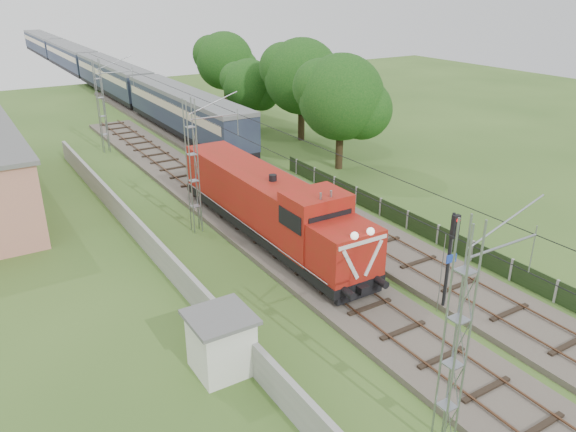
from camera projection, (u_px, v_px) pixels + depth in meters
ground at (360, 307)px, 26.02m from camera, size 140.00×140.00×0.00m
track_main at (282, 247)px, 31.44m from camera, size 4.20×70.00×0.45m
track_side at (251, 171)px, 44.06m from camera, size 4.20×80.00×0.45m
catenary at (194, 167)px, 32.43m from camera, size 3.31×70.00×8.00m
boundary_wall at (139, 232)px, 31.98m from camera, size 0.25×40.00×1.50m
fence at (438, 234)px, 32.02m from camera, size 0.12×32.00×1.20m
locomotive at (269, 205)px, 31.76m from camera, size 2.99×17.09×4.34m
coach_rake at (89, 65)px, 82.20m from camera, size 3.26×97.31×3.77m
signal_post at (452, 246)px, 24.35m from camera, size 0.54×0.42×4.85m
relay_hut at (221, 342)px, 21.36m from camera, size 2.38×2.38×2.45m
tree_a at (342, 98)px, 43.19m from camera, size 6.98×6.65×9.05m
tree_b at (303, 77)px, 51.28m from camera, size 7.25×6.90×9.39m
tree_c at (249, 86)px, 55.81m from camera, size 5.40×5.14×7.00m
tree_d at (225, 61)px, 63.95m from camera, size 6.82×6.50×8.84m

